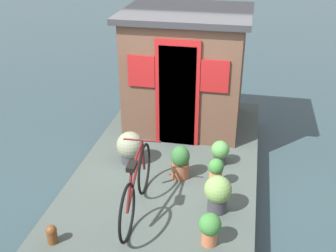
{
  "coord_description": "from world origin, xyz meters",
  "views": [
    {
      "loc": [
        -5.6,
        -1.11,
        3.88
      ],
      "look_at": [
        -0.2,
        0.0,
        1.08
      ],
      "focal_mm": 44.79,
      "sensor_mm": 36.0,
      "label": 1
    }
  ],
  "objects": [
    {
      "name": "potted_plant_sage",
      "position": [
        -1.13,
        -0.85,
        0.67
      ],
      "size": [
        0.36,
        0.36,
        0.51
      ],
      "color": "#38383D",
      "rests_on": "houseboat_deck"
    },
    {
      "name": "houseboat_deck",
      "position": [
        0.0,
        0.0,
        0.19
      ],
      "size": [
        5.0,
        2.71,
        0.38
      ],
      "color": "#424C47",
      "rests_on": "ground_plane"
    },
    {
      "name": "potted_plant_basil",
      "position": [
        0.03,
        -0.78,
        0.6
      ],
      "size": [
        0.28,
        0.28,
        0.4
      ],
      "color": "#38383D",
      "rests_on": "houseboat_deck"
    },
    {
      "name": "houseboat_cabin",
      "position": [
        1.39,
        0.0,
        1.43
      ],
      "size": [
        1.86,
        2.16,
        2.08
      ],
      "color": "brown",
      "rests_on": "houseboat_deck"
    },
    {
      "name": "mooring_bollard",
      "position": [
        -2.13,
        1.01,
        0.51
      ],
      "size": [
        0.13,
        0.13,
        0.25
      ],
      "color": "brown",
      "rests_on": "houseboat_deck"
    },
    {
      "name": "potted_plant_geranium",
      "position": [
        -0.45,
        -0.23,
        0.64
      ],
      "size": [
        0.28,
        0.28,
        0.51
      ],
      "color": "#935138",
      "rests_on": "houseboat_deck"
    },
    {
      "name": "ground_plane",
      "position": [
        0.0,
        0.0,
        0.0
      ],
      "size": [
        60.0,
        60.0,
        0.0
      ],
      "primitive_type": "plane",
      "color": "#2D4247"
    },
    {
      "name": "potted_plant_ivy",
      "position": [
        -1.77,
        -0.82,
        0.62
      ],
      "size": [
        0.27,
        0.27,
        0.42
      ],
      "color": "#B2603D",
      "rests_on": "houseboat_deck"
    },
    {
      "name": "bicycle",
      "position": [
        -1.37,
        0.17,
        0.78
      ],
      "size": [
        1.69,
        0.5,
        0.86
      ],
      "color": "black",
      "rests_on": "houseboat_deck"
    },
    {
      "name": "potted_plant_thyme",
      "position": [
        -0.2,
        0.6,
        0.65
      ],
      "size": [
        0.42,
        0.42,
        0.52
      ],
      "color": "#38383D",
      "rests_on": "houseboat_deck"
    },
    {
      "name": "potted_plant_lavender",
      "position": [
        -0.57,
        -0.77,
        0.62
      ],
      "size": [
        0.22,
        0.22,
        0.44
      ],
      "color": "#C6754C",
      "rests_on": "houseboat_deck"
    }
  ]
}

